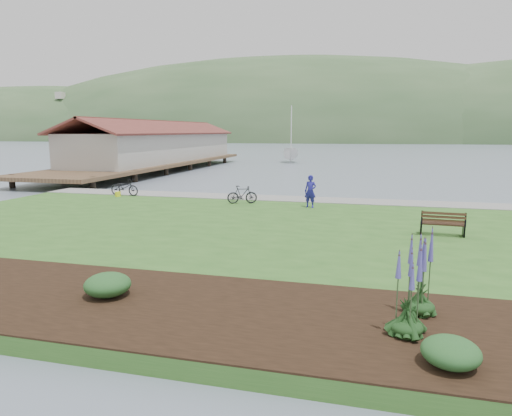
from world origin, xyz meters
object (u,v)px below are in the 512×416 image
at_px(park_bench, 443,223).
at_px(person, 310,189).
at_px(bicycle_a, 124,187).
at_px(sailboat, 291,162).

xyz_separation_m(park_bench, person, (-5.65, 5.12, 0.50)).
height_order(bicycle_a, sailboat, sailboat).
bearing_deg(person, bicycle_a, -176.90).
bearing_deg(bicycle_a, sailboat, 1.12).
bearing_deg(person, sailboat, 112.31).
relative_size(person, sailboat, 0.08).
bearing_deg(bicycle_a, person, -91.12).
distance_m(person, sailboat, 39.65).
bearing_deg(person, park_bench, -31.51).
relative_size(person, bicycle_a, 1.00).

